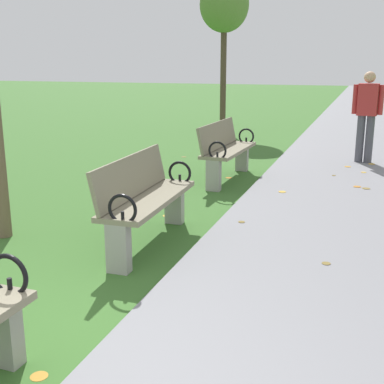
% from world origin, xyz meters
% --- Properties ---
extents(paved_walkway, '(2.45, 44.00, 0.02)m').
position_xyz_m(paved_walkway, '(1.23, 18.00, 0.01)').
color(paved_walkway, slate).
rests_on(paved_walkway, ground).
extents(park_bench_2, '(0.52, 1.61, 0.90)m').
position_xyz_m(park_bench_2, '(-0.50, 3.08, 0.49)').
color(park_bench_2, gray).
rests_on(park_bench_2, ground).
extents(park_bench_3, '(0.54, 1.62, 0.90)m').
position_xyz_m(park_bench_3, '(-0.50, 6.15, 0.49)').
color(park_bench_3, gray).
rests_on(park_bench_3, ground).
extents(tree_2, '(1.25, 1.25, 3.89)m').
position_xyz_m(tree_2, '(-2.12, 11.73, 3.15)').
color(tree_2, '#4C3D2D').
rests_on(tree_2, ground).
extents(pedestrian_walking, '(0.53, 0.26, 1.62)m').
position_xyz_m(pedestrian_walking, '(1.52, 8.26, 0.93)').
color(pedestrian_walking, '#4C4C56').
rests_on(pedestrian_walking, paved_walkway).
extents(scattered_leaves, '(3.89, 9.84, 0.02)m').
position_xyz_m(scattered_leaves, '(0.07, 4.48, 0.01)').
color(scattered_leaves, '#93511E').
rests_on(scattered_leaves, ground).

